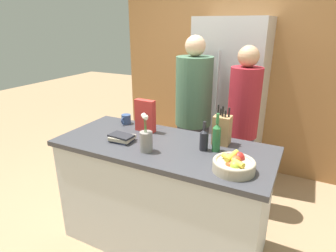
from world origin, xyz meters
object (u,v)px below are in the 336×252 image
at_px(fruit_bowl, 234,164).
at_px(bottle_oil, 204,139).
at_px(flower_vase, 146,139).
at_px(bottle_vinegar, 217,137).
at_px(refrigerator, 229,102).
at_px(cereal_box, 145,116).
at_px(knife_block, 222,130).
at_px(coffee_mug, 126,119).
at_px(person_in_blue, 242,122).
at_px(book_stack, 122,138).
at_px(person_at_sink, 193,111).

height_order(fruit_bowl, bottle_oil, bottle_oil).
xyz_separation_m(flower_vase, bottle_vinegar, (0.46, 0.24, 0.02)).
bearing_deg(flower_vase, refrigerator, 83.73).
xyz_separation_m(cereal_box, bottle_oil, (0.59, -0.14, -0.05)).
distance_m(refrigerator, knife_block, 1.25).
height_order(fruit_bowl, flower_vase, flower_vase).
xyz_separation_m(coffee_mug, bottle_vinegar, (0.94, -0.19, 0.07)).
height_order(bottle_oil, person_in_blue, person_in_blue).
distance_m(flower_vase, cereal_box, 0.42).
distance_m(flower_vase, bottle_vinegar, 0.51).
bearing_deg(bottle_oil, coffee_mug, 165.59).
relative_size(fruit_bowl, cereal_box, 0.97).
distance_m(coffee_mug, book_stack, 0.42).
height_order(flower_vase, person_at_sink, person_at_sink).
relative_size(refrigerator, flower_vase, 6.42).
bearing_deg(coffee_mug, cereal_box, -16.72).
bearing_deg(flower_vase, cereal_box, 122.17).
bearing_deg(person_at_sink, bottle_oil, -37.92).
distance_m(fruit_bowl, coffee_mug, 1.22).
relative_size(cereal_box, book_stack, 1.38).
height_order(knife_block, book_stack, knife_block).
relative_size(refrigerator, book_stack, 9.38).
bearing_deg(refrigerator, fruit_bowl, -73.55).
bearing_deg(bottle_vinegar, refrigerator, 101.54).
xyz_separation_m(coffee_mug, book_stack, (0.21, -0.36, -0.02)).
xyz_separation_m(fruit_bowl, cereal_box, (-0.87, 0.36, 0.09)).
xyz_separation_m(knife_block, person_in_blue, (0.03, 0.60, -0.12)).
height_order(coffee_mug, bottle_vinegar, bottle_vinegar).
relative_size(cereal_box, person_in_blue, 0.17).
distance_m(flower_vase, bottle_oil, 0.43).
bearing_deg(knife_block, refrigerator, 102.68).
relative_size(knife_block, person_in_blue, 0.19).
xyz_separation_m(coffee_mug, bottle_oil, (0.85, -0.22, 0.04)).
xyz_separation_m(book_stack, person_at_sink, (0.24, 0.92, 0.00)).
bearing_deg(bottle_vinegar, coffee_mug, 168.28).
bearing_deg(bottle_vinegar, flower_vase, -152.51).
height_order(bottle_vinegar, person_in_blue, person_in_blue).
xyz_separation_m(fruit_bowl, person_at_sink, (-0.68, 1.00, -0.02)).
xyz_separation_m(bottle_oil, bottle_vinegar, (0.09, 0.02, 0.03)).
bearing_deg(cereal_box, person_at_sink, 73.49).
bearing_deg(knife_block, bottle_vinegar, -88.09).
height_order(person_at_sink, person_in_blue, person_at_sink).
distance_m(coffee_mug, bottle_oil, 0.88).
bearing_deg(coffee_mug, bottle_vinegar, -11.72).
bearing_deg(refrigerator, coffee_mug, -119.36).
xyz_separation_m(fruit_bowl, person_in_blue, (-0.17, 0.99, -0.05)).
xyz_separation_m(refrigerator, fruit_bowl, (0.47, -1.61, 0.04)).
relative_size(bottle_oil, person_at_sink, 0.13).
relative_size(refrigerator, knife_block, 6.17).
xyz_separation_m(flower_vase, person_at_sink, (-0.03, 0.99, -0.06)).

